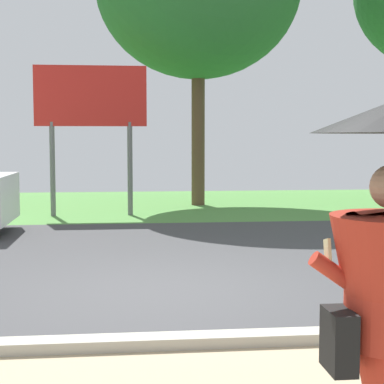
% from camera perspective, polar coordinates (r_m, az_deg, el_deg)
% --- Properties ---
extents(ground_plane, '(40.00, 22.00, 0.20)m').
position_cam_1_polar(ground_plane, '(10.47, -3.31, -5.38)').
color(ground_plane, '#424244').
extents(roadside_billboard, '(2.60, 0.12, 3.50)m').
position_cam_1_polar(roadside_billboard, '(14.88, -9.21, 7.66)').
color(roadside_billboard, slate).
rests_on(roadside_billboard, ground_plane).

